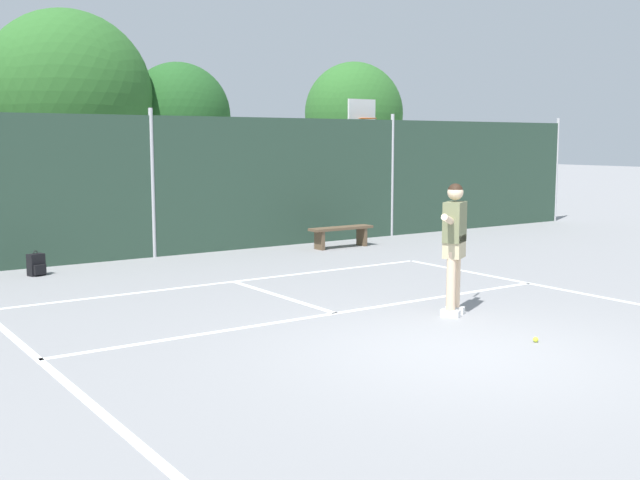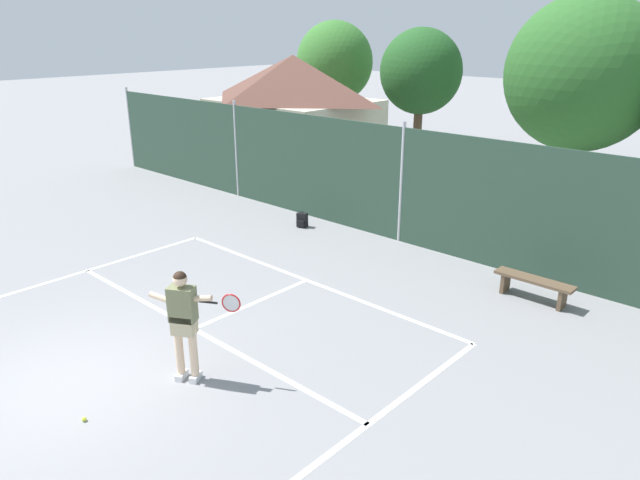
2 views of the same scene
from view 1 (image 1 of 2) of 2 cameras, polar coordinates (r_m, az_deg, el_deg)
name	(u,v)px [view 1 (image 1 of 2)]	position (r m, az deg, el deg)	size (l,w,h in m)	color
ground_plane	(460,352)	(9.17, 10.33, -8.18)	(120.00, 120.00, 0.00)	gray
court_markings	(423,340)	(9.62, 7.59, -7.37)	(8.30, 11.10, 0.01)	white
chainlink_fence	(152,187)	(16.49, -12.27, 3.86)	(26.09, 0.09, 3.11)	#284233
basketball_hoop	(361,145)	(21.19, 3.02, 7.00)	(0.90, 0.67, 3.55)	#284CB2
treeline_backdrop	(72,101)	(25.22, -17.83, 9.73)	(25.84, 4.67, 6.40)	brown
tennis_player	(454,237)	(10.87, 9.90, 0.24)	(1.22, 0.85, 1.85)	silver
tennis_ball	(536,340)	(9.82, 15.64, -7.10)	(0.07, 0.07, 0.07)	#CCE033
backpack_black	(36,265)	(14.93, -20.21, -1.75)	(0.32, 0.30, 0.46)	black
courtside_bench	(341,232)	(17.66, 1.57, 0.59)	(1.60, 0.36, 0.48)	brown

